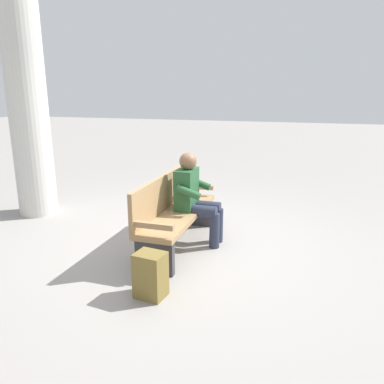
{
  "coord_description": "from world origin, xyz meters",
  "views": [
    {
      "loc": [
        4.26,
        1.48,
        1.93
      ],
      "look_at": [
        -0.09,
        0.15,
        0.7
      ],
      "focal_mm": 35.32,
      "sensor_mm": 36.0,
      "label": 1
    }
  ],
  "objects_px": {
    "bench_near": "(173,211)",
    "support_pillar": "(26,87)",
    "person_seated": "(195,196)",
    "backpack": "(151,275)"
  },
  "relations": [
    {
      "from": "backpack",
      "to": "support_pillar",
      "type": "relative_size",
      "value": 0.11
    },
    {
      "from": "person_seated",
      "to": "support_pillar",
      "type": "distance_m",
      "value": 3.11
    },
    {
      "from": "person_seated",
      "to": "backpack",
      "type": "distance_m",
      "value": 1.47
    },
    {
      "from": "person_seated",
      "to": "backpack",
      "type": "xyz_separation_m",
      "value": [
        1.42,
        -0.02,
        -0.41
      ]
    },
    {
      "from": "person_seated",
      "to": "backpack",
      "type": "bearing_deg",
      "value": -0.4
    },
    {
      "from": "person_seated",
      "to": "support_pillar",
      "type": "height_order",
      "value": "support_pillar"
    },
    {
      "from": "bench_near",
      "to": "support_pillar",
      "type": "bearing_deg",
      "value": -103.14
    },
    {
      "from": "backpack",
      "to": "support_pillar",
      "type": "height_order",
      "value": "support_pillar"
    },
    {
      "from": "bench_near",
      "to": "support_pillar",
      "type": "xyz_separation_m",
      "value": [
        -0.61,
        -2.54,
        1.51
      ]
    },
    {
      "from": "bench_near",
      "to": "backpack",
      "type": "height_order",
      "value": "bench_near"
    }
  ]
}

